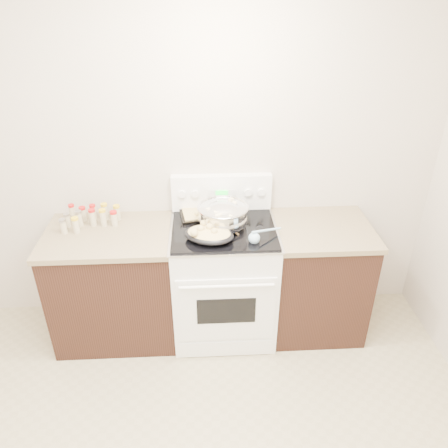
{
  "coord_description": "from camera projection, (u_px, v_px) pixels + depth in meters",
  "views": [
    {
      "loc": [
        0.2,
        -1.3,
        2.52
      ],
      "look_at": [
        0.35,
        1.37,
        1.0
      ],
      "focal_mm": 35.0,
      "sensor_mm": 36.0,
      "label": 1
    }
  ],
  "objects": [
    {
      "name": "wooden_spoon",
      "position": [
        219.0,
        230.0,
        3.09
      ],
      "size": [
        0.19,
        0.23,
        0.04
      ],
      "color": "tan",
      "rests_on": "kitchen_range"
    },
    {
      "name": "mixing_bowl",
      "position": [
        223.0,
        216.0,
        3.12
      ],
      "size": [
        0.46,
        0.46,
        0.22
      ],
      "color": "silver",
      "rests_on": "kitchen_range"
    },
    {
      "name": "kitchen_range",
      "position": [
        224.0,
        278.0,
        3.38
      ],
      "size": [
        0.78,
        0.73,
        1.22
      ],
      "color": "white",
      "rests_on": "ground"
    },
    {
      "name": "counter_left",
      "position": [
        116.0,
        284.0,
        3.35
      ],
      "size": [
        0.93,
        0.67,
        0.92
      ],
      "color": "black",
      "rests_on": "ground"
    },
    {
      "name": "baking_sheet",
      "position": [
        206.0,
        212.0,
        3.31
      ],
      "size": [
        0.42,
        0.33,
        0.06
      ],
      "color": "black",
      "rests_on": "kitchen_range"
    },
    {
      "name": "counter_right",
      "position": [
        316.0,
        277.0,
        3.43
      ],
      "size": [
        0.73,
        0.67,
        0.92
      ],
      "color": "black",
      "rests_on": "ground"
    },
    {
      "name": "room_shell",
      "position": [
        146.0,
        246.0,
        1.52
      ],
      "size": [
        4.1,
        3.6,
        2.75
      ],
      "color": "beige",
      "rests_on": "ground"
    },
    {
      "name": "spice_jars",
      "position": [
        90.0,
        217.0,
        3.2
      ],
      "size": [
        0.4,
        0.23,
        0.13
      ],
      "color": "#BFB28C",
      "rests_on": "counter_left"
    },
    {
      "name": "roasting_pan",
      "position": [
        209.0,
        234.0,
        2.97
      ],
      "size": [
        0.4,
        0.33,
        0.12
      ],
      "color": "black",
      "rests_on": "kitchen_range"
    },
    {
      "name": "blue_ladle",
      "position": [
        256.0,
        237.0,
        2.96
      ],
      "size": [
        0.25,
        0.18,
        0.1
      ],
      "color": "#90B8D7",
      "rests_on": "kitchen_range"
    }
  ]
}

